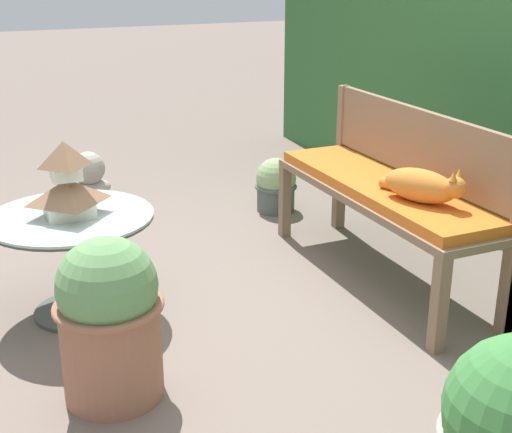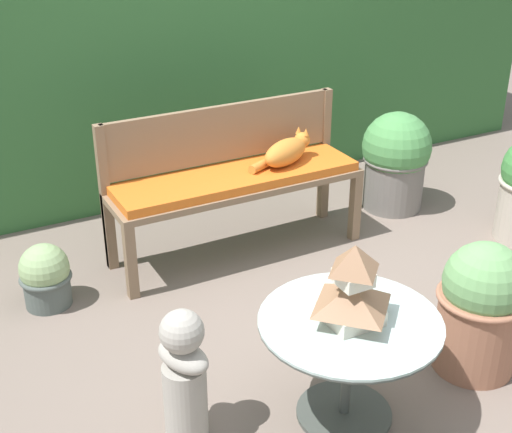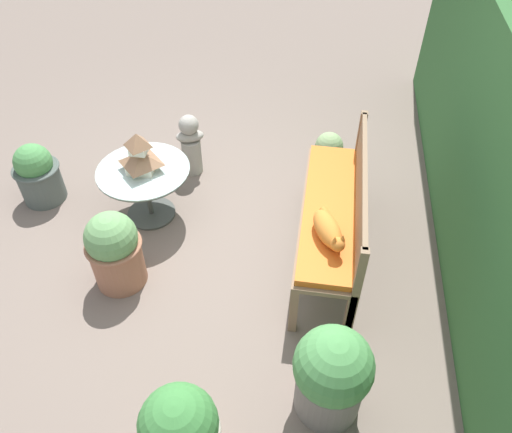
# 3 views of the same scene
# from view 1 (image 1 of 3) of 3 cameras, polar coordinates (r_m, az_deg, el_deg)

# --- Properties ---
(ground) EXTENTS (30.00, 30.00, 0.00)m
(ground) POSITION_cam_1_polar(r_m,az_deg,el_deg) (3.56, -2.77, -7.91)
(ground) COLOR #75665B
(garden_bench) EXTENTS (1.60, 0.45, 0.55)m
(garden_bench) POSITION_cam_1_polar(r_m,az_deg,el_deg) (3.83, 10.06, 1.67)
(garden_bench) COLOR #7F664C
(garden_bench) RESTS_ON ground
(bench_backrest) EXTENTS (1.60, 0.06, 0.92)m
(bench_backrest) POSITION_cam_1_polar(r_m,az_deg,el_deg) (3.89, 12.75, 4.88)
(bench_backrest) COLOR #7F664C
(bench_backrest) RESTS_ON ground
(cat) EXTENTS (0.49, 0.30, 0.19)m
(cat) POSITION_cam_1_polar(r_m,az_deg,el_deg) (3.52, 13.16, 2.42)
(cat) COLOR orange
(cat) RESTS_ON garden_bench
(patio_table) EXTENTS (0.79, 0.79, 0.52)m
(patio_table) POSITION_cam_1_polar(r_m,az_deg,el_deg) (3.52, -14.51, -1.54)
(patio_table) COLOR #424742
(patio_table) RESTS_ON ground
(pagoda_birdhouse) EXTENTS (0.29, 0.29, 0.36)m
(pagoda_birdhouse) POSITION_cam_1_polar(r_m,az_deg,el_deg) (3.44, -14.89, 2.49)
(pagoda_birdhouse) COLOR silver
(pagoda_birdhouse) RESTS_ON patio_table
(garden_bust) EXTENTS (0.23, 0.30, 0.64)m
(garden_bust) POSITION_cam_1_polar(r_m,az_deg,el_deg) (4.21, -13.04, 0.94)
(garden_bust) COLOR #A39E93
(garden_bust) RESTS_ON ground
(potted_plant_bench_left) EXTENTS (0.43, 0.43, 0.68)m
(potted_plant_bench_left) POSITION_cam_1_polar(r_m,az_deg,el_deg) (2.86, -11.64, -8.02)
(potted_plant_bench_left) COLOR #9E664C
(potted_plant_bench_left) RESTS_ON ground
(potted_plant_path_edge) EXTENTS (0.29, 0.29, 0.38)m
(potted_plant_path_edge) POSITION_cam_1_polar(r_m,az_deg,el_deg) (4.91, 1.60, 2.50)
(potted_plant_path_edge) COLOR #4C5651
(potted_plant_path_edge) RESTS_ON ground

